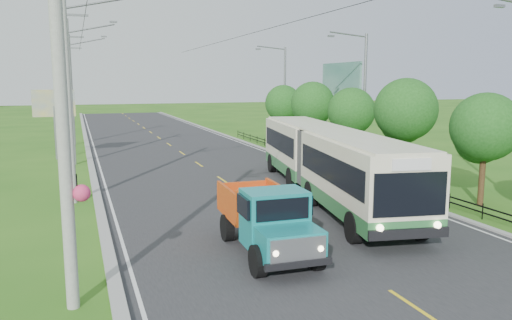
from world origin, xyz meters
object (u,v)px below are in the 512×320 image
tree_third (405,113)px  tree_back (283,105)px  tree_fifth (312,106)px  planter_far (288,148)px  tree_second (484,131)px  dump_truck (267,215)px  pole_far (72,89)px  billboard_right (341,87)px  pole_mid (71,92)px  streetlight_far (283,91)px  pole_nearest (65,116)px  planter_near (407,185)px  pole_near (69,96)px  tree_fourth (351,114)px  streetlight_mid (363,95)px  bus (327,157)px  billboard_left (54,108)px  planter_mid (335,162)px

tree_third → tree_back: (-0.00, 18.00, -0.33)m
tree_fifth → planter_far: size_ratio=8.66×
tree_second → dump_truck: size_ratio=0.94×
pole_far → dump_truck: (6.16, -33.81, -3.77)m
tree_third → pole_far: bearing=126.1°
planter_far → billboard_right: (3.70, -2.00, 5.06)m
pole_mid → tree_third: 22.25m
streetlight_far → tree_second: bearing=-91.7°
pole_nearest → planter_near: bearing=28.1°
pole_near → pole_far: bearing=90.0°
tree_second → tree_back: tree_back is taller
tree_back → pole_near: bearing=-136.6°
pole_nearest → pole_far: (-0.02, 36.00, 0.16)m
tree_back → planter_near: size_ratio=8.21×
pole_nearest → tree_fourth: 24.96m
dump_truck → streetlight_mid: bearing=51.2°
planter_near → billboard_right: bearing=75.2°
streetlight_mid → planter_near: size_ratio=13.54×
billboard_right → dump_truck: (-14.41, -20.81, -4.02)m
bus → dump_truck: bearing=-120.9°
pole_mid → bus: size_ratio=0.56×
pole_mid → tree_second: bearing=-46.1°
planter_near → dump_truck: 12.73m
planter_near → dump_truck: size_ratio=0.12×
billboard_left → dump_truck: bearing=-73.4°
pole_mid → planter_far: (16.86, 1.00, -4.81)m
pole_far → tree_third: size_ratio=1.67×
streetlight_mid → pole_near: bearing=-165.2°
pole_mid → tree_back: 18.89m
streetlight_mid → planter_far: bearing=104.3°
pole_mid → dump_truck: (6.16, -21.81, -3.77)m
planter_near → tree_fourth: bearing=81.2°
pole_near → tree_fourth: bearing=15.8°
tree_second → tree_fourth: 12.00m
bus → pole_nearest: bearing=-133.3°
tree_fifth → bus: tree_fifth is taller
tree_fourth → pole_near: bearing=-164.2°
planter_mid → streetlight_mid: bearing=0.0°
pole_far → streetlight_far: bearing=-14.8°
pole_mid → planter_mid: (16.86, -7.00, -4.81)m
tree_second → dump_truck: (-11.96, -2.95, -2.19)m
streetlight_mid → tree_fifth: bearing=97.3°
planter_near → bus: size_ratio=0.04×
dump_truck → planter_mid: bearing=56.1°
pole_near → tree_fourth: 18.89m
pole_nearest → bus: pole_nearest is taller
tree_third → billboard_left: 25.02m
planter_mid → billboard_right: (3.70, 6.00, 5.06)m
pole_mid → pole_near: bearing=-90.0°
dump_truck → tree_back: bearing=68.0°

